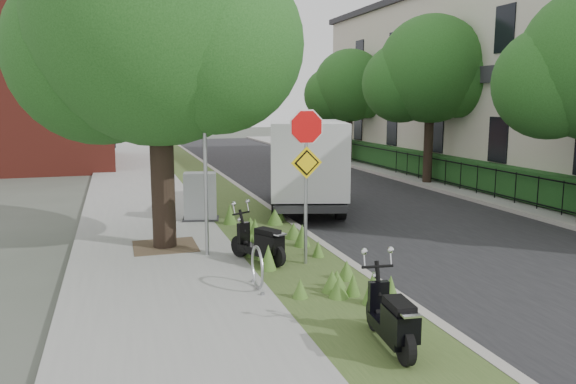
# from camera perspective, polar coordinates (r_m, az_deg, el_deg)

# --- Properties ---
(ground) EXTENTS (120.00, 120.00, 0.00)m
(ground) POSITION_cam_1_polar(r_m,az_deg,el_deg) (11.47, 9.46, -7.95)
(ground) COLOR #4C5147
(ground) RESTS_ON ground
(sidewalk_near) EXTENTS (3.50, 60.00, 0.12)m
(sidewalk_near) POSITION_cam_1_polar(r_m,az_deg,el_deg) (20.07, -14.83, -0.53)
(sidewalk_near) COLOR gray
(sidewalk_near) RESTS_ON ground
(verge) EXTENTS (2.00, 60.00, 0.12)m
(verge) POSITION_cam_1_polar(r_m,az_deg,el_deg) (20.35, -7.08, -0.16)
(verge) COLOR #364D21
(verge) RESTS_ON ground
(kerb_near) EXTENTS (0.20, 60.00, 0.13)m
(kerb_near) POSITION_cam_1_polar(r_m,az_deg,el_deg) (20.54, -4.34, -0.01)
(kerb_near) COLOR #9E9991
(kerb_near) RESTS_ON ground
(road) EXTENTS (7.00, 60.00, 0.01)m
(road) POSITION_cam_1_polar(r_m,az_deg,el_deg) (21.59, 4.76, 0.28)
(road) COLOR black
(road) RESTS_ON ground
(kerb_far) EXTENTS (0.20, 60.00, 0.13)m
(kerb_far) POSITION_cam_1_polar(r_m,az_deg,el_deg) (23.10, 12.85, 0.82)
(kerb_far) COLOR #9E9991
(kerb_far) RESTS_ON ground
(footpath_far) EXTENTS (3.20, 60.00, 0.12)m
(footpath_far) POSITION_cam_1_polar(r_m,az_deg,el_deg) (23.99, 16.37, 0.97)
(footpath_far) COLOR gray
(footpath_far) RESTS_ON ground
(street_tree_main) EXTENTS (6.21, 5.54, 7.66)m
(street_tree_main) POSITION_cam_1_polar(r_m,az_deg,el_deg) (12.75, -13.52, 15.47)
(street_tree_main) COLOR black
(street_tree_main) RESTS_ON ground
(bare_post) EXTENTS (0.08, 0.08, 4.00)m
(bare_post) POSITION_cam_1_polar(r_m,az_deg,el_deg) (11.78, -8.41, 3.07)
(bare_post) COLOR #A5A8AD
(bare_post) RESTS_ON ground
(bike_hoop) EXTENTS (0.06, 0.78, 0.77)m
(bike_hoop) POSITION_cam_1_polar(r_m,az_deg,el_deg) (9.88, -3.13, -7.67)
(bike_hoop) COLOR #A5A8AD
(bike_hoop) RESTS_ON ground
(sign_assembly) EXTENTS (0.94, 0.08, 3.22)m
(sign_assembly) POSITION_cam_1_polar(r_m,az_deg,el_deg) (11.01, 1.87, 3.81)
(sign_assembly) COLOR #A5A8AD
(sign_assembly) RESTS_ON ground
(fence_far) EXTENTS (0.04, 24.00, 1.00)m
(fence_far) POSITION_cam_1_polar(r_m,az_deg,el_deg) (23.38, 14.39, 2.35)
(fence_far) COLOR black
(fence_far) RESTS_ON ground
(hedge_far) EXTENTS (1.00, 24.00, 1.10)m
(hedge_far) POSITION_cam_1_polar(r_m,az_deg,el_deg) (23.75, 15.83, 2.40)
(hedge_far) COLOR #164017
(hedge_far) RESTS_ON footpath_far
(terrace_houses) EXTENTS (7.40, 26.40, 8.20)m
(terrace_houses) POSITION_cam_1_polar(r_m,az_deg,el_deg) (25.74, 23.03, 10.31)
(terrace_houses) COLOR beige
(terrace_houses) RESTS_ON ground
(brick_building) EXTENTS (9.40, 10.40, 8.30)m
(brick_building) POSITION_cam_1_polar(r_m,az_deg,el_deg) (32.11, -25.64, 9.89)
(brick_building) COLOR maroon
(brick_building) RESTS_ON ground
(far_tree_b) EXTENTS (4.83, 4.31, 6.56)m
(far_tree_b) POSITION_cam_1_polar(r_m,az_deg,el_deg) (23.15, 14.14, 11.48)
(far_tree_b) COLOR black
(far_tree_b) RESTS_ON ground
(far_tree_c) EXTENTS (4.37, 3.89, 5.93)m
(far_tree_c) POSITION_cam_1_polar(r_m,az_deg,el_deg) (30.27, 6.15, 10.34)
(far_tree_c) COLOR black
(far_tree_c) RESTS_ON ground
(scooter_near) EXTENTS (0.86, 1.39, 0.73)m
(scooter_near) POSITION_cam_1_polar(r_m,az_deg,el_deg) (11.36, -2.55, -5.52)
(scooter_near) COLOR black
(scooter_near) RESTS_ON ground
(scooter_far) EXTENTS (0.42, 1.56, 0.74)m
(scooter_far) POSITION_cam_1_polar(r_m,az_deg,el_deg) (7.64, 10.75, -13.16)
(scooter_far) COLOR black
(scooter_far) RESTS_ON ground
(box_truck) EXTENTS (3.31, 5.55, 2.36)m
(box_truck) POSITION_cam_1_polar(r_m,az_deg,el_deg) (17.22, 1.79, 3.16)
(box_truck) COLOR #262628
(box_truck) RESTS_ON ground
(utility_cabinet) EXTENTS (1.08, 0.83, 1.31)m
(utility_cabinet) POSITION_cam_1_polar(r_m,az_deg,el_deg) (15.61, -8.90, -0.52)
(utility_cabinet) COLOR #262628
(utility_cabinet) RESTS_ON ground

